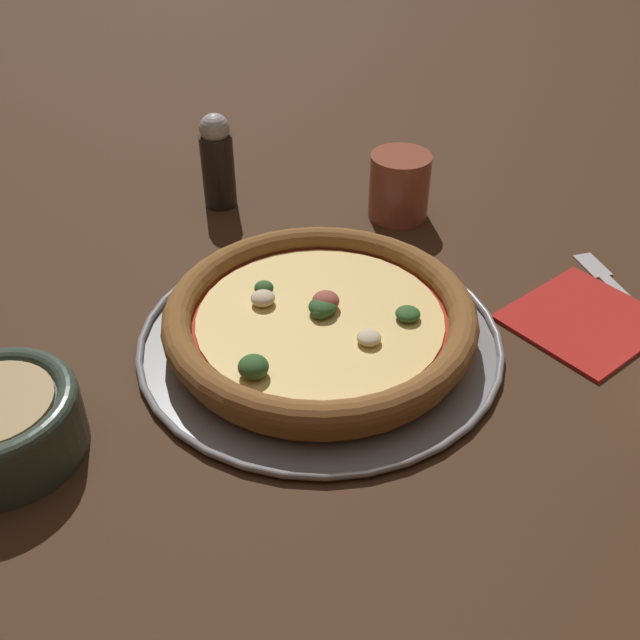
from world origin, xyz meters
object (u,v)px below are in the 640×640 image
at_px(pizza_tray, 320,339).
at_px(fork, 628,299).
at_px(drinking_cup, 399,186).
at_px(pizza, 320,320).
at_px(pepper_shaker, 217,161).
at_px(napkin, 585,318).

relative_size(pizza_tray, fork, 2.03).
distance_m(pizza_tray, drinking_cup, 0.26).
bearing_deg(fork, pizza, 86.19).
height_order(pizza, pepper_shaker, pepper_shaker).
bearing_deg(pizza_tray, pizza, -108.78).
xyz_separation_m(pizza_tray, drinking_cup, (-0.00, 0.26, 0.03)).
relative_size(fork, pepper_shaker, 1.46).
relative_size(pizza_tray, napkin, 1.92).
relative_size(pizza_tray, drinking_cup, 4.42).
relative_size(pizza_tray, pizza, 1.18).
bearing_deg(fork, pepper_shaker, 49.28).
distance_m(pizza_tray, pepper_shaker, 0.30).
height_order(pizza_tray, fork, pizza_tray).
relative_size(pizza, fork, 1.72).
height_order(pizza, fork, pizza).
xyz_separation_m(napkin, fork, (0.04, 0.05, -0.00)).
height_order(pizza, napkin, pizza).
height_order(pizza, drinking_cup, drinking_cup).
xyz_separation_m(fork, pepper_shaker, (-0.48, 0.03, 0.06)).
bearing_deg(pepper_shaker, napkin, -10.58).
distance_m(drinking_cup, pepper_shaker, 0.22).
xyz_separation_m(pizza_tray, fork, (0.27, 0.18, -0.00)).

